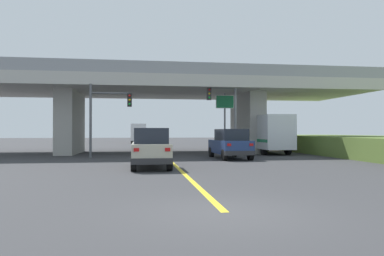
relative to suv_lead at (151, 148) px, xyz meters
name	(u,v)px	position (x,y,z in m)	size (l,w,h in m)	color
ground	(162,153)	(1.37, 13.38, -1.01)	(160.00, 160.00, 0.00)	#353538
overpass_bridge	(162,95)	(1.37, 13.38, 4.03)	(35.00, 10.95, 7.01)	#B7B5AD
lane_divider_stripe	(177,167)	(1.37, 0.16, -1.01)	(0.20, 21.63, 0.01)	yellow
suv_lead	(151,148)	(0.00, 0.00, 0.00)	(1.92, 4.67, 2.02)	#B7B29E
suv_crossing	(230,144)	(5.56, 5.51, 0.00)	(2.19, 4.66, 2.02)	navy
box_truck	(267,134)	(10.12, 10.93, 0.65)	(2.33, 7.35, 3.17)	red
sedan_oncoming	(148,140)	(0.25, 18.28, 0.00)	(1.94, 4.42, 2.02)	#2D4C33
traffic_signal_nearside	(226,108)	(6.02, 8.55, 2.64)	(2.32, 0.36, 5.74)	slate
traffic_signal_farside	(105,111)	(-2.99, 7.88, 2.33)	(2.98, 0.36, 5.25)	#56595E
highway_sign	(225,110)	(6.28, 10.14, 2.61)	(1.49, 0.17, 4.95)	slate
semi_truck_distant	(138,133)	(-0.73, 40.60, 0.60)	(2.33, 6.98, 3.06)	red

